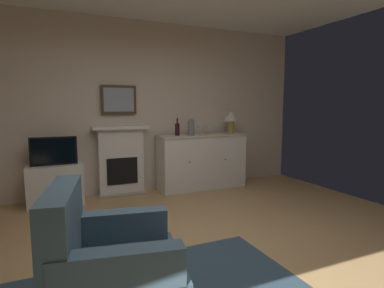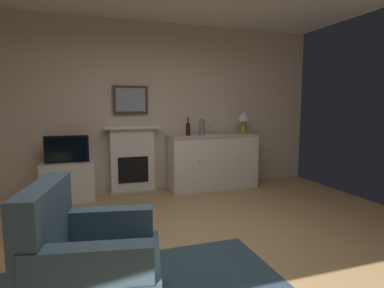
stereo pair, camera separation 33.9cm
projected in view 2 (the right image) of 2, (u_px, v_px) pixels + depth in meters
name	position (u px, v px, depth m)	size (l,w,h in m)	color
ground_plane	(201.00, 267.00, 2.84)	(6.08, 5.42, 0.10)	tan
wall_rear	(147.00, 108.00, 5.19)	(6.08, 0.06, 2.77)	beige
fireplace_unit	(132.00, 159.00, 5.09)	(0.87, 0.30, 1.10)	white
framed_picture	(131.00, 100.00, 5.01)	(0.55, 0.04, 0.45)	#473323
sideboard_cabinet	(213.00, 161.00, 5.35)	(1.53, 0.49, 0.93)	white
table_lamp	(244.00, 118.00, 5.44)	(0.26, 0.26, 0.40)	#B79338
wine_bottle	(188.00, 129.00, 5.14)	(0.08, 0.08, 0.29)	#331419
wine_glass_left	(210.00, 128.00, 5.21)	(0.07, 0.07, 0.16)	silver
wine_glass_center	(217.00, 128.00, 5.24)	(0.07, 0.07, 0.16)	silver
wine_glass_right	(220.00, 127.00, 5.36)	(0.07, 0.07, 0.16)	silver
vase_decorative	(202.00, 127.00, 5.16)	(0.11, 0.11, 0.28)	slate
tv_cabinet	(69.00, 181.00, 4.66)	(0.75, 0.42, 0.58)	white
tv_set	(67.00, 149.00, 4.58)	(0.62, 0.07, 0.40)	black
armchair	(89.00, 263.00, 2.06)	(0.93, 0.90, 0.92)	#3F596B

